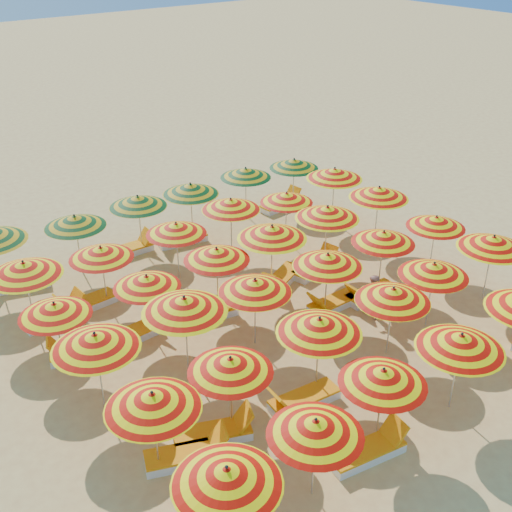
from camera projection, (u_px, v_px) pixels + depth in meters
name	position (u px, v px, depth m)	size (l,w,h in m)	color
ground	(266.00, 312.00, 18.39)	(120.00, 120.00, 0.00)	#DAB361
umbrella_0	(227.00, 476.00, 10.69)	(2.08, 2.08, 2.05)	silver
umbrella_1	(315.00, 428.00, 11.82)	(2.25, 2.25, 1.96)	silver
umbrella_2	(383.00, 377.00, 13.12)	(2.39, 2.39, 1.96)	silver
umbrella_3	(461.00, 342.00, 13.98)	(2.11, 2.11, 2.09)	silver
umbrella_6	(153.00, 401.00, 12.36)	(2.31, 2.31, 2.04)	silver
umbrella_7	(230.00, 365.00, 13.46)	(2.43, 2.43, 1.95)	silver
umbrella_8	(319.00, 326.00, 14.50)	(2.58, 2.58, 2.11)	silver
umbrella_9	(393.00, 295.00, 15.84)	(2.07, 2.07, 2.01)	silver
umbrella_10	(434.00, 270.00, 16.98)	(2.22, 2.22, 1.99)	silver
umbrella_11	(493.00, 243.00, 18.12)	(2.39, 2.39, 2.12)	silver
umbrella_12	(95.00, 341.00, 13.98)	(2.52, 2.52, 2.10)	silver
umbrella_13	(184.00, 305.00, 15.14)	(2.37, 2.37, 2.19)	silver
umbrella_14	(255.00, 286.00, 16.21)	(1.99, 1.99, 2.01)	silver
umbrella_15	(328.00, 260.00, 17.35)	(1.94, 1.94, 2.04)	silver
umbrella_16	(383.00, 237.00, 18.68)	(2.46, 2.46, 1.98)	silver
umbrella_17	(436.00, 222.00, 19.74)	(1.97, 1.97, 1.92)	silver
umbrella_18	(55.00, 309.00, 15.46)	(2.24, 2.24, 1.88)	silver
umbrella_19	(147.00, 282.00, 16.62)	(1.79, 1.79, 1.88)	silver
umbrella_20	(217.00, 254.00, 17.79)	(1.96, 1.96, 1.97)	silver
umbrella_21	(272.00, 232.00, 18.59)	(2.61, 2.61, 2.18)	silver
umbrella_22	(327.00, 213.00, 19.89)	(2.25, 2.25, 2.14)	silver
umbrella_23	(379.00, 193.00, 21.34)	(2.36, 2.36, 2.12)	silver
umbrella_24	(24.00, 269.00, 16.81)	(2.31, 2.31, 2.11)	silver
umbrella_25	(101.00, 253.00, 17.96)	(1.97, 1.97, 1.93)	silver
umbrella_26	(176.00, 229.00, 19.28)	(1.86, 1.86, 1.95)	silver
umbrella_27	(231.00, 204.00, 20.69)	(2.21, 2.21, 2.03)	silver
umbrella_28	(287.00, 198.00, 21.50)	(2.31, 2.31, 1.88)	silver
umbrella_29	(335.00, 174.00, 22.86)	(2.63, 2.63, 2.14)	silver
umbrella_31	(75.00, 221.00, 19.61)	(1.96, 1.96, 2.00)	silver
umbrella_32	(138.00, 201.00, 20.93)	(1.96, 1.96, 2.01)	silver
umbrella_33	(190.00, 189.00, 21.80)	(2.09, 2.09, 2.05)	silver
umbrella_34	(246.00, 173.00, 23.34)	(2.26, 2.26, 1.97)	silver
umbrella_35	(294.00, 164.00, 24.21)	(2.35, 2.35, 1.96)	silver
lounger_1	(368.00, 451.00, 13.43)	(1.80, 0.84, 0.69)	white
lounger_3	(188.00, 455.00, 13.33)	(1.82, 1.17, 0.69)	white
lounger_4	(214.00, 433.00, 13.89)	(1.82, 1.19, 0.69)	white
lounger_5	(303.00, 399.00, 14.85)	(1.78, 0.75, 0.69)	white
lounger_6	(334.00, 303.00, 18.51)	(1.74, 0.60, 0.69)	white
lounger_7	(370.00, 294.00, 18.96)	(1.73, 0.58, 0.69)	white
lounger_8	(83.00, 352.00, 16.43)	(1.82, 1.17, 0.69)	white
lounger_9	(133.00, 334.00, 17.14)	(1.77, 0.71, 0.69)	white
lounger_10	(209.00, 312.00, 18.09)	(1.82, 0.94, 0.69)	white
lounger_11	(282.00, 278.00, 19.77)	(1.82, 1.26, 0.69)	white
lounger_12	(315.00, 267.00, 20.36)	(1.81, 0.89, 0.69)	white
lounger_13	(56.00, 316.00, 17.93)	(1.77, 0.69, 0.69)	white
lounger_14	(86.00, 304.00, 18.47)	(1.77, 0.70, 0.69)	white
lounger_15	(19.00, 284.00, 19.48)	(1.83, 1.04, 0.69)	white
lounger_16	(129.00, 250.00, 21.44)	(1.75, 0.62, 0.69)	white
lounger_17	(181.00, 239.00, 22.13)	(1.80, 0.86, 0.69)	white
lounger_18	(281.00, 204.00, 24.77)	(1.78, 0.73, 0.69)	white
beachgoer_b	(373.00, 297.00, 17.84)	(0.64, 0.50, 1.31)	tan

